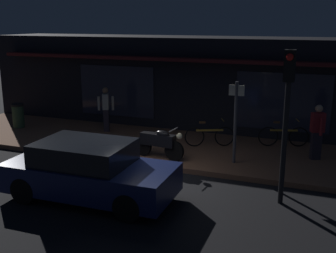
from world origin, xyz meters
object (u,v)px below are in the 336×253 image
at_px(motorcycle, 159,142).
at_px(person_photographer, 106,108).
at_px(traffic_light_pole, 287,100).
at_px(parked_car_near, 89,171).
at_px(bicycle_parked, 283,136).
at_px(bicycle_extra, 209,136).
at_px(sign_post, 236,118).
at_px(trash_bin, 18,115).
at_px(person_bystander, 317,131).

xyz_separation_m(motorcycle, person_photographer, (-3.07, 2.25, 0.38)).
height_order(traffic_light_pole, parked_car_near, traffic_light_pole).
relative_size(bicycle_parked, bicycle_extra, 1.04).
distance_m(motorcycle, sign_post, 2.41).
bearing_deg(trash_bin, bicycle_parked, 6.29).
relative_size(bicycle_extra, person_photographer, 0.92).
distance_m(motorcycle, bicycle_parked, 4.28).
bearing_deg(parked_car_near, bicycle_extra, 70.86).
distance_m(bicycle_parked, bicycle_extra, 2.45).
bearing_deg(sign_post, person_bystander, 28.58).
distance_m(sign_post, parked_car_near, 4.50).
bearing_deg(person_photographer, person_bystander, -4.92).
relative_size(bicycle_extra, sign_post, 0.64).
height_order(bicycle_parked, trash_bin, trash_bin).
bearing_deg(bicycle_parked, bicycle_extra, -159.15).
height_order(person_photographer, person_bystander, same).
xyz_separation_m(motorcycle, sign_post, (2.22, 0.40, 0.86)).
bearing_deg(trash_bin, person_photographer, 11.66).
bearing_deg(bicycle_extra, trash_bin, -178.32).
height_order(motorcycle, parked_car_near, parked_car_near).
distance_m(person_photographer, parked_car_near, 5.86).
xyz_separation_m(person_photographer, sign_post, (5.29, -1.85, 0.48)).
bearing_deg(person_bystander, parked_car_near, -137.13).
height_order(person_photographer, sign_post, sign_post).
height_order(bicycle_parked, bicycle_extra, same).
xyz_separation_m(bicycle_extra, trash_bin, (-7.66, -0.22, 0.11)).
relative_size(trash_bin, traffic_light_pole, 0.26).
bearing_deg(bicycle_parked, person_bystander, -44.08).
bearing_deg(bicycle_extra, parked_car_near, -109.14).
bearing_deg(bicycle_parked, parked_car_near, -124.91).
bearing_deg(person_bystander, bicycle_extra, 177.49).
relative_size(bicycle_extra, person_bystander, 0.92).
bearing_deg(trash_bin, bicycle_extra, 1.68).
relative_size(person_bystander, sign_post, 0.70).
xyz_separation_m(motorcycle, traffic_light_pole, (3.79, -1.65, 1.83)).
height_order(bicycle_extra, person_photographer, person_photographer).
bearing_deg(person_bystander, bicycle_parked, 135.92).
bearing_deg(motorcycle, parked_car_near, -100.73).
bearing_deg(motorcycle, trash_bin, 166.90).
bearing_deg(bicycle_extra, traffic_light_pole, -51.53).
bearing_deg(bicycle_parked, motorcycle, -142.12).
distance_m(person_bystander, traffic_light_pole, 3.62).
distance_m(sign_post, traffic_light_pole, 2.76).
bearing_deg(traffic_light_pole, person_bystander, 78.95).
xyz_separation_m(bicycle_parked, person_bystander, (1.05, -1.02, 0.52)).
relative_size(motorcycle, parked_car_near, 0.41).
height_order(trash_bin, parked_car_near, parked_car_near).
xyz_separation_m(bicycle_extra, traffic_light_pole, (2.70, -3.40, 1.97)).
relative_size(bicycle_extra, trash_bin, 1.65).
bearing_deg(bicycle_extra, bicycle_parked, 20.85).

